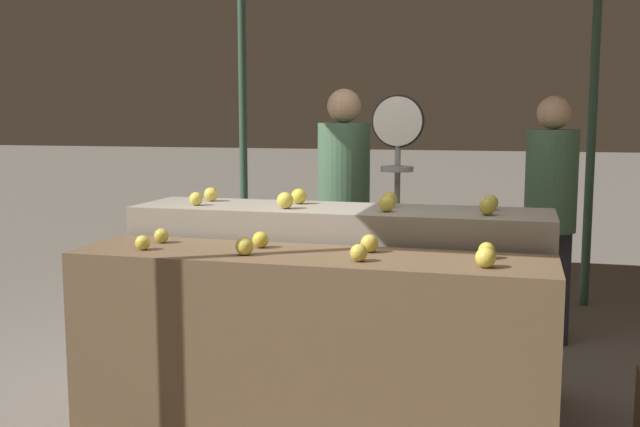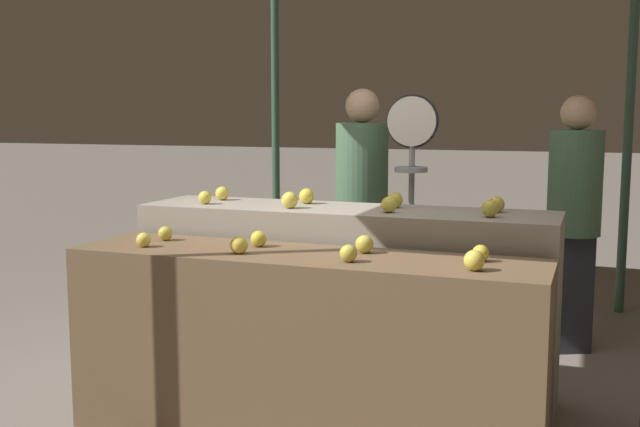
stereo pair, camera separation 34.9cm
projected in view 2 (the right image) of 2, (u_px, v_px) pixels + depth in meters
The scene contains 21 objects.
display_counter_front at pixel (303, 347), 3.52m from camera, with size 2.24×0.55×0.90m, color brown.
display_counter_back at pixel (344, 303), 4.07m from camera, with size 2.24×0.55×1.04m, color gray.
apple_front_0 at pixel (144, 240), 3.63m from camera, with size 0.07×0.07×0.07m, color yellow.
apple_front_1 at pixel (239, 245), 3.46m from camera, with size 0.08×0.08×0.08m, color yellow.
apple_front_2 at pixel (349, 253), 3.26m from camera, with size 0.08×0.08×0.08m, color gold.
apple_front_3 at pixel (474, 260), 3.08m from camera, with size 0.09×0.09×0.09m, color yellow.
apple_front_4 at pixel (165, 233), 3.82m from camera, with size 0.07×0.07×0.07m, color gold.
apple_front_5 at pixel (259, 239), 3.64m from camera, with size 0.08×0.08×0.08m, color gold.
apple_front_6 at pixel (364, 244), 3.47m from camera, with size 0.08×0.08×0.08m, color gold.
apple_front_7 at pixel (481, 253), 3.27m from camera, with size 0.07×0.07×0.07m, color gold.
apple_back_0 at pixel (205, 198), 4.17m from camera, with size 0.07×0.07×0.07m, color yellow.
apple_back_1 at pixel (290, 200), 3.98m from camera, with size 0.09×0.09×0.09m, color yellow.
apple_back_2 at pixel (389, 205), 3.80m from camera, with size 0.08×0.08×0.08m, color yellow.
apple_back_3 at pixel (490, 209), 3.63m from camera, with size 0.09×0.09×0.09m, color gold.
apple_back_4 at pixel (222, 193), 4.37m from camera, with size 0.08×0.08×0.08m, color yellow.
apple_back_5 at pixel (307, 196), 4.19m from camera, with size 0.09×0.09×0.09m, color gold.
apple_back_6 at pixel (395, 200), 4.00m from camera, with size 0.08×0.08×0.08m, color gold.
apple_back_7 at pixel (497, 204), 3.81m from camera, with size 0.08×0.08×0.08m, color gold.
produce_scale at pixel (411, 166), 4.52m from camera, with size 0.32×0.20×1.66m.
person_vendor_at_scale at pixel (362, 198), 4.98m from camera, with size 0.37×0.37×1.71m.
person_customer_left at pixel (574, 205), 4.78m from camera, with size 0.45×0.45×1.66m.
Camera 2 is at (1.27, -3.16, 1.53)m, focal length 42.00 mm.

